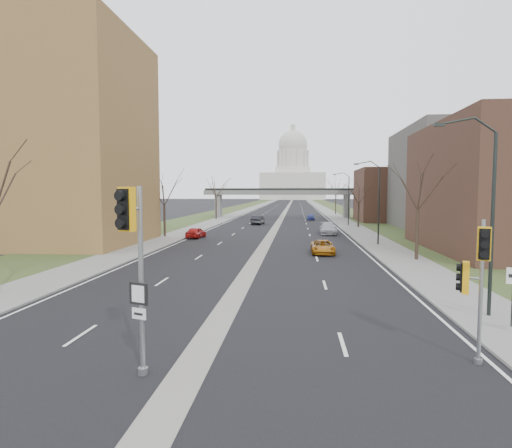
# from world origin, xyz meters

# --- Properties ---
(ground) EXTENTS (700.00, 700.00, 0.00)m
(ground) POSITION_xyz_m (0.00, 0.00, 0.00)
(ground) COLOR black
(ground) RESTS_ON ground
(road_surface) EXTENTS (20.00, 600.00, 0.01)m
(road_surface) POSITION_xyz_m (0.00, 150.00, 0.01)
(road_surface) COLOR black
(road_surface) RESTS_ON ground
(median_strip) EXTENTS (1.20, 600.00, 0.02)m
(median_strip) POSITION_xyz_m (0.00, 150.00, 0.00)
(median_strip) COLOR gray
(median_strip) RESTS_ON ground
(sidewalk_right) EXTENTS (4.00, 600.00, 0.12)m
(sidewalk_right) POSITION_xyz_m (12.00, 150.00, 0.06)
(sidewalk_right) COLOR gray
(sidewalk_right) RESTS_ON ground
(sidewalk_left) EXTENTS (4.00, 600.00, 0.12)m
(sidewalk_left) POSITION_xyz_m (-12.00, 150.00, 0.06)
(sidewalk_left) COLOR gray
(sidewalk_left) RESTS_ON ground
(grass_verge_right) EXTENTS (8.00, 600.00, 0.10)m
(grass_verge_right) POSITION_xyz_m (18.00, 150.00, 0.05)
(grass_verge_right) COLOR #2C411E
(grass_verge_right) RESTS_ON ground
(grass_verge_left) EXTENTS (8.00, 600.00, 0.10)m
(grass_verge_left) POSITION_xyz_m (-18.00, 150.00, 0.05)
(grass_verge_left) COLOR #2C411E
(grass_verge_left) RESTS_ON ground
(apartment_building) EXTENTS (25.00, 16.00, 22.00)m
(apartment_building) POSITION_xyz_m (-26.00, 30.00, 11.00)
(apartment_building) COLOR olive
(apartment_building) RESTS_ON ground
(commercial_block_mid) EXTENTS (18.00, 22.00, 15.00)m
(commercial_block_mid) POSITION_xyz_m (28.00, 52.00, 7.50)
(commercial_block_mid) COLOR #4F4D48
(commercial_block_mid) RESTS_ON ground
(commercial_block_far) EXTENTS (14.00, 14.00, 10.00)m
(commercial_block_far) POSITION_xyz_m (22.00, 70.00, 5.00)
(commercial_block_far) COLOR #482C21
(commercial_block_far) RESTS_ON ground
(pedestrian_bridge) EXTENTS (34.00, 3.00, 6.45)m
(pedestrian_bridge) POSITION_xyz_m (0.00, 80.00, 4.84)
(pedestrian_bridge) COLOR slate
(pedestrian_bridge) RESTS_ON ground
(capitol) EXTENTS (48.00, 42.00, 55.75)m
(capitol) POSITION_xyz_m (0.00, 320.00, 18.60)
(capitol) COLOR silver
(capitol) RESTS_ON ground
(streetlight_near) EXTENTS (2.61, 0.20, 8.70)m
(streetlight_near) POSITION_xyz_m (10.99, 6.00, 6.95)
(streetlight_near) COLOR black
(streetlight_near) RESTS_ON sidewalk_right
(streetlight_mid) EXTENTS (2.61, 0.20, 8.70)m
(streetlight_mid) POSITION_xyz_m (10.99, 32.00, 6.95)
(streetlight_mid) COLOR black
(streetlight_mid) RESTS_ON sidewalk_right
(streetlight_far) EXTENTS (2.61, 0.20, 8.70)m
(streetlight_far) POSITION_xyz_m (10.99, 58.00, 6.95)
(streetlight_far) COLOR black
(streetlight_far) RESTS_ON sidewalk_right
(tree_left_b) EXTENTS (6.75, 6.75, 8.81)m
(tree_left_b) POSITION_xyz_m (-13.00, 38.00, 6.23)
(tree_left_b) COLOR #382B21
(tree_left_b) RESTS_ON sidewalk_left
(tree_left_c) EXTENTS (7.65, 7.65, 9.99)m
(tree_left_c) POSITION_xyz_m (-13.00, 72.00, 7.04)
(tree_left_c) COLOR #382B21
(tree_left_c) RESTS_ON sidewalk_left
(tree_right_a) EXTENTS (7.20, 7.20, 9.40)m
(tree_right_a) POSITION_xyz_m (13.00, 22.00, 6.64)
(tree_right_a) COLOR #382B21
(tree_right_a) RESTS_ON sidewalk_right
(tree_right_b) EXTENTS (6.30, 6.30, 8.22)m
(tree_right_b) POSITION_xyz_m (13.00, 55.00, 5.82)
(tree_right_b) COLOR #382B21
(tree_right_b) RESTS_ON sidewalk_right
(tree_right_c) EXTENTS (7.65, 7.65, 9.99)m
(tree_right_c) POSITION_xyz_m (13.00, 95.00, 7.04)
(tree_right_c) COLOR #382B21
(tree_right_c) RESTS_ON sidewalk_right
(signal_pole_median) EXTENTS (0.80, 0.96, 5.73)m
(signal_pole_median) POSITION_xyz_m (-1.45, -1.51, 3.99)
(signal_pole_median) COLOR gray
(signal_pole_median) RESTS_ON ground
(signal_pole_right) EXTENTS (0.79, 1.04, 4.70)m
(signal_pole_right) POSITION_xyz_m (8.96, 0.50, 3.07)
(signal_pole_right) COLOR gray
(signal_pole_right) RESTS_ON ground
(car_left_near) EXTENTS (2.03, 4.12, 1.35)m
(car_left_near) POSITION_xyz_m (-8.89, 37.32, 0.68)
(car_left_near) COLOR #A41512
(car_left_near) RESTS_ON ground
(car_left_far) EXTENTS (2.14, 4.84, 1.55)m
(car_left_far) POSITION_xyz_m (-3.39, 60.08, 0.77)
(car_left_far) COLOR black
(car_left_far) RESTS_ON ground
(car_right_near) EXTENTS (2.06, 4.43, 1.23)m
(car_right_near) POSITION_xyz_m (5.66, 25.28, 0.61)
(car_right_near) COLOR #AA6612
(car_right_near) RESTS_ON ground
(car_right_mid) EXTENTS (2.24, 5.32, 1.53)m
(car_right_mid) POSITION_xyz_m (7.46, 43.56, 0.77)
(car_right_mid) COLOR #999AA0
(car_right_mid) RESTS_ON ground
(car_right_far) EXTENTS (1.56, 3.75, 1.27)m
(car_right_far) POSITION_xyz_m (6.12, 72.83, 0.63)
(car_right_far) COLOR navy
(car_right_far) RESTS_ON ground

